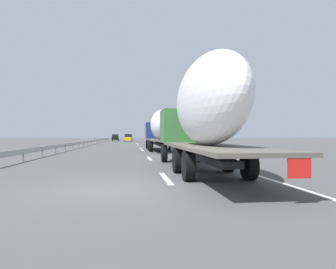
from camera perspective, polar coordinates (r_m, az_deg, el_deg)
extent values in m
plane|color=#4C4C4F|center=(49.31, -7.62, -2.00)|extent=(260.00, 260.00, 0.00)
cube|color=white|center=(11.47, -0.42, -8.12)|extent=(3.20, 0.20, 0.01)
cube|color=white|center=(21.13, -3.48, -4.47)|extent=(3.20, 0.20, 0.01)
cube|color=white|center=(32.87, -4.76, -2.92)|extent=(3.20, 0.20, 0.01)
cube|color=white|center=(37.59, -5.05, -2.57)|extent=(3.20, 0.20, 0.01)
cube|color=white|center=(51.04, -5.58, -1.93)|extent=(3.20, 0.20, 0.01)
cube|color=white|center=(58.58, -5.77, -1.70)|extent=(3.20, 0.20, 0.01)
cube|color=white|center=(54.54, -1.78, -1.82)|extent=(110.00, 0.20, 0.01)
cube|color=navy|center=(36.79, -2.20, 0.72)|extent=(2.40, 2.50, 1.90)
cube|color=black|center=(37.89, -2.34, 1.45)|extent=(0.08, 2.12, 0.80)
cube|color=#262628|center=(33.83, -1.77, -1.71)|extent=(10.97, 0.70, 0.24)
cube|color=#59544C|center=(30.85, -1.26, -0.99)|extent=(9.52, 2.50, 0.12)
ellipsoid|color=white|center=(30.39, -1.17, 1.85)|extent=(6.15, 2.20, 2.90)
cube|color=red|center=(26.24, 1.27, -1.66)|extent=(0.04, 0.56, 0.56)
cylinder|color=black|center=(36.72, -3.91, -1.82)|extent=(1.04, 0.30, 1.04)
cylinder|color=black|center=(36.91, -0.50, -1.82)|extent=(1.04, 0.30, 1.04)
cylinder|color=black|center=(31.97, -3.44, -2.07)|extent=(1.04, 0.35, 1.04)
cylinder|color=black|center=(32.18, 0.47, -2.06)|extent=(1.04, 0.35, 1.04)
cylinder|color=black|center=(29.58, -3.15, -2.23)|extent=(1.04, 0.35, 1.04)
cylinder|color=black|center=(29.81, 1.07, -2.21)|extent=(1.04, 0.35, 1.04)
cube|color=#387038|center=(18.37, 2.71, 1.58)|extent=(2.40, 2.50, 1.90)
cube|color=black|center=(19.47, 2.16, 2.96)|extent=(0.08, 2.12, 0.80)
cube|color=#262628|center=(15.24, 4.76, -3.63)|extent=(11.79, 0.70, 0.24)
cube|color=#59544C|center=(12.10, 7.86, -2.30)|extent=(10.41, 2.50, 0.12)
ellipsoid|color=white|center=(12.58, 7.36, 6.21)|extent=(8.04, 2.20, 3.58)
cube|color=red|center=(7.57, 23.23, -5.41)|extent=(0.04, 0.56, 0.56)
cylinder|color=black|center=(18.24, -0.71, -3.53)|extent=(1.04, 0.30, 1.04)
cylinder|color=black|center=(18.61, 6.05, -3.46)|extent=(1.04, 0.30, 1.04)
cylinder|color=black|center=(13.09, 1.83, -4.86)|extent=(1.04, 0.35, 1.04)
cylinder|color=black|center=(13.60, 11.05, -4.68)|extent=(1.04, 0.35, 1.04)
cylinder|color=black|center=(10.73, 3.82, -5.90)|extent=(1.04, 0.35, 1.04)
cylinder|color=black|center=(11.35, 14.84, -5.58)|extent=(1.04, 0.35, 1.04)
cube|color=white|center=(93.96, -7.48, -0.67)|extent=(4.34, 1.71, 0.84)
cube|color=black|center=(93.63, -7.48, -0.19)|extent=(2.39, 1.50, 0.71)
cylinder|color=black|center=(95.32, -7.93, -0.91)|extent=(0.64, 0.22, 0.64)
cylinder|color=black|center=(95.31, -7.02, -0.91)|extent=(0.64, 0.22, 0.64)
cylinder|color=black|center=(92.63, -7.95, -0.93)|extent=(0.64, 0.22, 0.64)
cylinder|color=black|center=(92.62, -7.02, -0.93)|extent=(0.64, 0.22, 0.64)
cube|color=gold|center=(76.11, -7.47, -0.79)|extent=(4.66, 1.73, 0.84)
cube|color=black|center=(75.75, -7.47, -0.19)|extent=(2.56, 1.52, 0.74)
cylinder|color=black|center=(77.57, -8.02, -1.09)|extent=(0.64, 0.22, 0.64)
cylinder|color=black|center=(77.56, -6.90, -1.09)|extent=(0.64, 0.22, 0.64)
cylinder|color=black|center=(74.68, -8.06, -1.12)|extent=(0.64, 0.22, 0.64)
cylinder|color=black|center=(74.67, -6.89, -1.12)|extent=(0.64, 0.22, 0.64)
cube|color=#28479E|center=(102.85, -7.16, -0.62)|extent=(4.06, 1.84, 0.84)
cube|color=black|center=(102.54, -7.16, -0.18)|extent=(2.23, 1.62, 0.74)
cylinder|color=black|center=(104.12, -7.61, -0.85)|extent=(0.64, 0.22, 0.64)
cylinder|color=black|center=(104.11, -6.71, -0.85)|extent=(0.64, 0.22, 0.64)
cylinder|color=black|center=(101.60, -7.63, -0.86)|extent=(0.64, 0.22, 0.64)
cylinder|color=black|center=(101.59, -6.70, -0.86)|extent=(0.64, 0.22, 0.64)
cube|color=black|center=(86.03, -9.75, -0.71)|extent=(4.02, 1.82, 0.84)
cube|color=black|center=(85.73, -9.76, -0.20)|extent=(2.21, 1.60, 0.69)
cylinder|color=black|center=(87.32, -10.25, -0.98)|extent=(0.64, 0.22, 0.64)
cylinder|color=black|center=(87.25, -9.19, -0.98)|extent=(0.64, 0.22, 0.64)
cylinder|color=black|center=(84.84, -10.34, -1.00)|extent=(0.64, 0.22, 0.64)
cylinder|color=black|center=(84.76, -9.25, -1.01)|extent=(0.64, 0.22, 0.64)
cylinder|color=gray|center=(57.31, -0.83, -0.38)|extent=(0.10, 0.10, 2.71)
cube|color=#2D569E|center=(57.33, -0.83, 1.32)|extent=(0.06, 0.90, 0.70)
cylinder|color=#472D19|center=(33.58, 8.69, -1.77)|extent=(0.37, 0.37, 1.29)
cone|color=#1E5B23|center=(33.65, 8.69, 3.84)|extent=(3.25, 3.25, 5.28)
cylinder|color=#472D19|center=(56.78, 3.07, -1.00)|extent=(0.31, 0.31, 1.50)
cone|color=#194C1E|center=(56.83, 3.07, 2.27)|extent=(3.24, 3.24, 4.99)
cylinder|color=#472D19|center=(49.79, 6.66, -1.06)|extent=(0.36, 0.36, 1.60)
cone|color=#1E5B23|center=(49.84, 6.66, 2.53)|extent=(3.52, 3.52, 4.65)
cylinder|color=#472D19|center=(97.37, 0.28, -0.62)|extent=(0.25, 0.25, 1.57)
cone|color=#286B2D|center=(97.39, 0.28, 1.12)|extent=(3.63, 3.63, 4.34)
cube|color=#9EA0A5|center=(52.69, -14.13, -1.22)|extent=(94.00, 0.06, 0.32)
cube|color=slate|center=(20.67, -25.38, -3.72)|extent=(0.10, 0.10, 0.60)
cube|color=slate|center=(24.58, -22.38, -3.16)|extent=(0.10, 0.10, 0.60)
cube|color=slate|center=(28.54, -20.21, -2.74)|extent=(0.10, 0.10, 0.60)
cube|color=slate|center=(32.53, -18.57, -2.42)|extent=(0.10, 0.10, 0.60)
cube|color=slate|center=(36.54, -17.29, -2.17)|extent=(0.10, 0.10, 0.60)
cube|color=slate|center=(40.57, -16.26, -1.97)|extent=(0.10, 0.10, 0.60)
cube|color=slate|center=(44.60, -15.42, -1.80)|extent=(0.10, 0.10, 0.60)
cube|color=slate|center=(48.65, -14.72, -1.67)|extent=(0.10, 0.10, 0.60)
cube|color=slate|center=(52.70, -14.13, -1.55)|extent=(0.10, 0.10, 0.60)
cube|color=slate|center=(56.76, -13.62, -1.45)|extent=(0.10, 0.10, 0.60)
cube|color=slate|center=(60.82, -13.18, -1.36)|extent=(0.10, 0.10, 0.60)
cube|color=slate|center=(64.88, -12.80, -1.29)|extent=(0.10, 0.10, 0.60)
cube|color=slate|center=(68.95, -12.46, -1.22)|extent=(0.10, 0.10, 0.60)
cube|color=slate|center=(73.02, -12.16, -1.16)|extent=(0.10, 0.10, 0.60)
cube|color=slate|center=(77.09, -11.89, -1.10)|extent=(0.10, 0.10, 0.60)
cube|color=slate|center=(81.16, -11.64, -1.06)|extent=(0.10, 0.10, 0.60)
cube|color=slate|center=(85.24, -11.42, -1.01)|extent=(0.10, 0.10, 0.60)
cube|color=slate|center=(89.31, -11.22, -0.97)|extent=(0.10, 0.10, 0.60)
cube|color=slate|center=(93.39, -11.04, -0.94)|extent=(0.10, 0.10, 0.60)
cube|color=slate|center=(97.47, -10.87, -0.90)|extent=(0.10, 0.10, 0.60)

